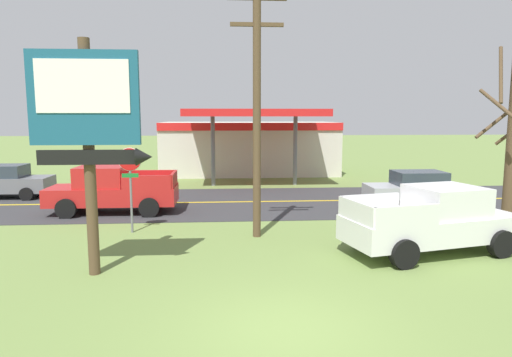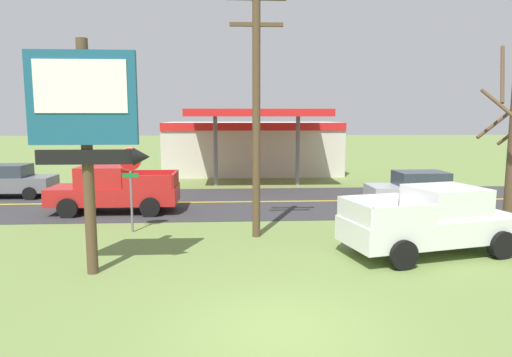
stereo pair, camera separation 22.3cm
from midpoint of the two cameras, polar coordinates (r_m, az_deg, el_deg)
ground_plane at (r=9.07m, az=3.82°, el=-18.38°), size 180.00×180.00×0.00m
road_asphalt at (r=21.47m, az=-0.47°, el=-2.94°), size 140.00×8.00×0.02m
road_centre_line at (r=21.47m, az=-0.47°, el=-2.91°), size 126.00×0.20×0.01m
motel_sign at (r=11.86m, az=-19.89°, el=6.74°), size 2.87×0.54×5.86m
stop_sign at (r=16.16m, az=-15.03°, el=0.50°), size 0.80×0.08×2.95m
utility_pole at (r=14.92m, az=0.48°, el=9.22°), size 1.89×0.26×8.17m
gas_station at (r=32.21m, az=-0.29°, el=4.10°), size 12.00×11.50×4.40m
pickup_white_parked_on_lawn at (r=14.36m, az=21.67°, el=-4.98°), size 5.51×3.11×1.96m
pickup_red_on_road at (r=19.89m, az=-17.11°, el=-1.36°), size 5.20×2.24×1.96m
car_grey_near_lane at (r=25.69m, az=-28.25°, el=-0.25°), size 4.20×2.00×1.64m
car_silver_mid_lane at (r=21.02m, az=19.83°, el=-1.37°), size 4.20×2.00×1.64m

